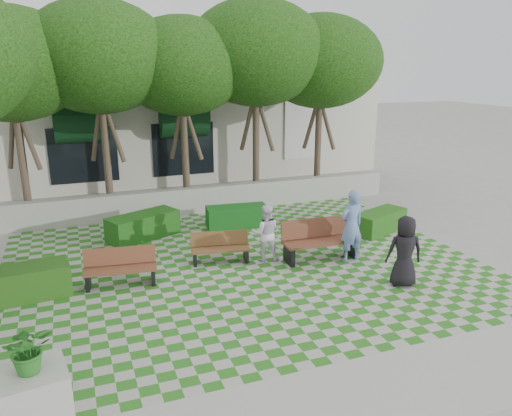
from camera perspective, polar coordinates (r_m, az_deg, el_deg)
name	(u,v)px	position (r m, az deg, el deg)	size (l,w,h in m)	color
ground	(259,281)	(12.28, 0.29, -8.38)	(90.00, 90.00, 0.00)	gray
lawn	(245,266)	(13.14, -1.28, -6.64)	(12.00, 12.00, 0.00)	#2B721E
sidewalk_south	(364,398)	(8.66, 12.24, -20.45)	(16.00, 2.00, 0.01)	#9E9B93
retaining_wall	(196,200)	(17.72, -6.89, 0.91)	(15.00, 0.36, 0.90)	#9E9B93
bench_east	(320,240)	(13.55, 7.31, -3.69)	(2.10, 0.77, 1.09)	#5A301F
bench_mid	(220,248)	(13.31, -4.12, -4.59)	(1.60, 0.78, 0.81)	brown
bench_west	(120,268)	(12.38, -15.24, -6.63)	(1.75, 0.78, 0.89)	brown
hedge_east	(380,222)	(16.09, 13.95, -1.51)	(1.90, 0.76, 0.66)	#1D4F15
hedge_midright	(237,217)	(16.11, -2.21, -0.98)	(1.93, 0.77, 0.68)	#144D19
hedge_midleft	(143,226)	(15.44, -12.76, -2.02)	(2.14, 0.86, 0.75)	#164612
hedge_west	(20,284)	(12.48, -25.34, -7.81)	(2.10, 0.84, 0.74)	#1D4712
planter_front	(34,386)	(8.26, -24.05, -18.11)	(1.05, 1.05, 1.64)	#9E9B93
person_blue	(351,226)	(13.42, 10.85, -2.00)	(0.71, 0.47, 1.96)	#6983C0
person_dark	(405,251)	(12.28, 16.61, -4.77)	(0.84, 0.55, 1.72)	black
person_white	(265,233)	(13.25, 1.09, -2.87)	(0.75, 0.59, 1.55)	silver
tree_row	(134,60)	(16.50, -13.80, 16.06)	(17.70, 13.40, 7.41)	#47382B
building	(174,117)	(25.12, -9.39, 10.18)	(18.00, 8.92, 5.15)	beige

